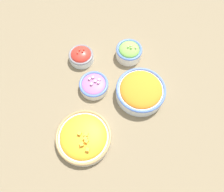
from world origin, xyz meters
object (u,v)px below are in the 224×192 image
at_px(bowl_red_onion, 93,85).
at_px(bowl_carrots, 140,91).
at_px(bowl_cherry_tomatoes, 80,56).
at_px(bowl_lettuce, 128,51).
at_px(bowl_squash, 83,137).

bearing_deg(bowl_red_onion, bowl_carrots, -98.83).
height_order(bowl_carrots, bowl_cherry_tomatoes, bowl_carrots).
bearing_deg(bowl_cherry_tomatoes, bowl_carrots, -124.16).
relative_size(bowl_lettuce, bowl_red_onion, 0.95).
relative_size(bowl_carrots, bowl_cherry_tomatoes, 1.85).
relative_size(bowl_lettuce, bowl_carrots, 0.57).
bearing_deg(bowl_red_onion, bowl_lettuce, -42.27).
bearing_deg(bowl_lettuce, bowl_cherry_tomatoes, 95.67).
bearing_deg(bowl_carrots, bowl_lettuce, 12.53).
xyz_separation_m(bowl_carrots, bowl_cherry_tomatoes, (0.18, 0.26, -0.01)).
distance_m(bowl_squash, bowl_red_onion, 0.23).
height_order(bowl_carrots, bowl_red_onion, bowl_carrots).
xyz_separation_m(bowl_carrots, bowl_red_onion, (0.03, 0.20, -0.01)).
xyz_separation_m(bowl_lettuce, bowl_cherry_tomatoes, (-0.02, 0.22, -0.01)).
bearing_deg(bowl_cherry_tomatoes, bowl_lettuce, -84.33).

